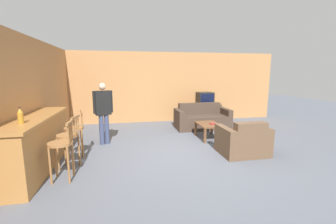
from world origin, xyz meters
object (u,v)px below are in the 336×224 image
at_px(couch_far, 202,119).
at_px(person_by_window, 103,110).
at_px(bar_chair_near, 62,148).
at_px(bottle, 20,116).
at_px(book_on_table, 213,124).
at_px(tv, 205,98).
at_px(bar_chair_far, 75,132).
at_px(tv_unit, 205,113).
at_px(armchair_near, 243,141).
at_px(coffee_table, 209,126).
at_px(bar_chair_mid, 69,139).

xyz_separation_m(couch_far, person_by_window, (-3.07, -1.17, 0.61)).
xyz_separation_m(bar_chair_near, couch_far, (3.61, 3.11, -0.28)).
height_order(bar_chair_near, bottle, bottle).
xyz_separation_m(book_on_table, person_by_window, (-2.94, 0.12, 0.47)).
xyz_separation_m(tv, person_by_window, (-3.55, -2.19, 0.02)).
distance_m(bar_chair_far, tv, 5.10).
xyz_separation_m(tv_unit, person_by_window, (-3.55, -2.19, 0.58)).
height_order(couch_far, book_on_table, couch_far).
height_order(armchair_near, bottle, bottle).
xyz_separation_m(couch_far, tv_unit, (0.47, 1.03, 0.03)).
height_order(bar_chair_far, couch_far, bar_chair_far).
distance_m(armchair_near, tv, 3.64).
distance_m(tv_unit, book_on_table, 2.39).
bearing_deg(couch_far, tv, 65.20).
height_order(bar_chair_near, couch_far, bar_chair_near).
bearing_deg(person_by_window, tv_unit, 31.74).
distance_m(couch_far, coffee_table, 1.23).
bearing_deg(person_by_window, armchair_near, -23.61).
relative_size(couch_far, tv_unit, 1.48).
xyz_separation_m(bottle, person_by_window, (1.10, 1.97, -0.25)).
bearing_deg(armchair_near, bar_chair_mid, -179.17).
bearing_deg(armchair_near, bar_chair_far, 171.79).
bearing_deg(bottle, book_on_table, 24.72).
height_order(bar_chair_far, person_by_window, person_by_window).
bearing_deg(tv_unit, armchair_near, -96.25).
height_order(bar_chair_mid, bottle, bottle).
distance_m(bar_chair_far, armchair_near, 3.74).
relative_size(bar_chair_near, bar_chair_mid, 1.00).
xyz_separation_m(bar_chair_far, tv_unit, (4.08, 3.04, -0.25)).
height_order(couch_far, armchair_near, couch_far).
distance_m(bar_chair_near, bar_chair_mid, 0.51).
bearing_deg(bar_chair_far, tv, 36.64).
height_order(bar_chair_far, coffee_table, bar_chair_far).
relative_size(couch_far, book_on_table, 9.69).
xyz_separation_m(bar_chair_far, person_by_window, (0.54, 0.85, 0.33)).
xyz_separation_m(bar_chair_mid, couch_far, (3.61, 2.60, -0.28)).
height_order(bar_chair_far, bottle, bottle).
xyz_separation_m(couch_far, tv, (0.47, 1.02, 0.59)).
bearing_deg(bottle, bar_chair_mid, 44.11).
distance_m(couch_far, book_on_table, 1.30).
height_order(bar_chair_near, person_by_window, person_by_window).
relative_size(bar_chair_near, couch_far, 0.58).
relative_size(tv, bottle, 2.15).
height_order(armchair_near, tv_unit, armchair_near).
height_order(armchair_near, book_on_table, armchair_near).
bearing_deg(tv_unit, bar_chair_mid, -138.39).
relative_size(couch_far, bottle, 6.66).
distance_m(coffee_table, book_on_table, 0.14).
bearing_deg(bar_chair_near, book_on_table, 27.68).
relative_size(bar_chair_far, tv_unit, 0.86).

